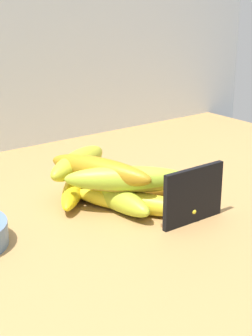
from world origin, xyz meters
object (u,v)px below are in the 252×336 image
(banana_4, at_px, (145,189))
(banana_2, at_px, (134,202))
(chalkboard_sign, at_px, (193,197))
(banana_3, at_px, (118,176))
(banana_0, at_px, (110,193))
(banana_6, at_px, (134,181))
(banana_8, at_px, (128,179))
(banana_7, at_px, (100,170))
(banana_5, at_px, (78,163))
(banana_1, at_px, (75,186))

(banana_4, bearing_deg, banana_2, -147.61)
(chalkboard_sign, xyz_separation_m, banana_3, (-0.00, 0.19, -0.02))
(chalkboard_sign, relative_size, banana_0, 0.55)
(chalkboard_sign, height_order, banana_6, chalkboard_sign)
(banana_3, distance_m, banana_8, 0.12)
(banana_3, bearing_deg, chalkboard_sign, -89.93)
(banana_2, bearing_deg, banana_3, 65.62)
(banana_6, bearing_deg, banana_7, 118.28)
(banana_2, height_order, banana_8, banana_8)
(chalkboard_sign, relative_size, banana_6, 0.58)
(banana_5, bearing_deg, banana_8, -80.74)
(chalkboard_sign, height_order, banana_0, chalkboard_sign)
(banana_2, xyz_separation_m, banana_3, (0.05, 0.11, 0.00))
(banana_4, height_order, banana_5, banana_5)
(banana_1, height_order, banana_7, banana_7)
(banana_0, bearing_deg, banana_7, 157.54)
(banana_5, bearing_deg, chalkboard_sign, -69.66)
(chalkboard_sign, xyz_separation_m, banana_0, (-0.06, 0.12, -0.02))
(banana_1, bearing_deg, banana_6, -73.45)
(banana_1, height_order, banana_8, banana_8)
(banana_5, bearing_deg, banana_7, -92.47)
(chalkboard_sign, height_order, banana_4, chalkboard_sign)
(banana_0, relative_size, banana_3, 1.07)
(banana_0, bearing_deg, banana_4, -15.52)
(banana_4, distance_m, banana_7, 0.09)
(banana_0, height_order, banana_8, banana_8)
(chalkboard_sign, bearing_deg, banana_4, 91.95)
(banana_5, xyz_separation_m, banana_8, (0.02, -0.11, 0.00))
(banana_1, xyz_separation_m, banana_3, (0.08, -0.01, 0.00))
(chalkboard_sign, xyz_separation_m, banana_8, (-0.05, 0.09, 0.02))
(banana_1, distance_m, banana_5, 0.04)
(banana_3, bearing_deg, banana_0, -134.90)
(banana_7, distance_m, banana_8, 0.05)
(banana_5, xyz_separation_m, banana_6, (0.02, -0.12, -0.00))
(banana_0, height_order, banana_7, banana_7)
(banana_8, bearing_deg, banana_2, -43.41)
(banana_6, height_order, banana_7, banana_7)
(banana_2, distance_m, banana_7, 0.07)
(chalkboard_sign, height_order, banana_3, chalkboard_sign)
(banana_0, height_order, banana_3, banana_0)
(banana_1, xyz_separation_m, banana_5, (0.01, 0.00, 0.04))
(banana_1, bearing_deg, banana_7, -84.09)
(banana_2, distance_m, banana_5, 0.13)
(banana_1, distance_m, banana_7, 0.08)
(banana_7, bearing_deg, banana_2, -61.34)
(banana_3, height_order, banana_6, banana_6)
(banana_3, height_order, banana_5, banana_5)
(chalkboard_sign, relative_size, banana_7, 0.59)
(chalkboard_sign, bearing_deg, banana_8, 122.75)
(banana_4, height_order, banana_6, banana_6)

